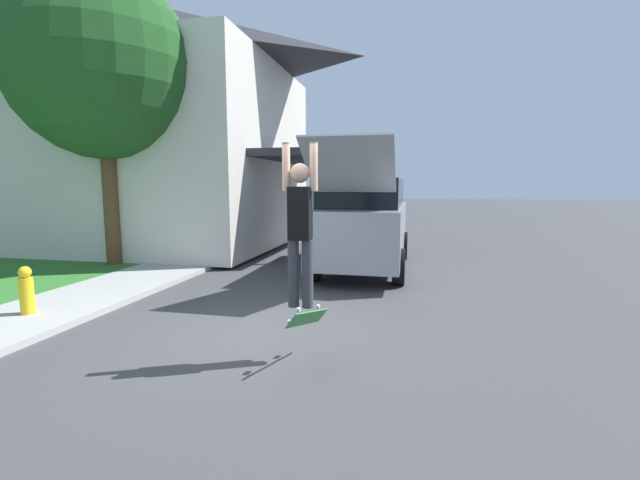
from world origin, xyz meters
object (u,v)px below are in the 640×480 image
lawn_tree_near (103,68)px  car_down_street (340,213)px  suv_parked (365,220)px  fire_hydrant (26,291)px  skateboard (307,317)px  skateboarder (300,224)px

lawn_tree_near → car_down_street: (3.79, 11.47, -4.15)m
suv_parked → car_down_street: (-2.40, 10.34, -0.53)m
lawn_tree_near → fire_hydrant: (1.63, -4.04, -4.36)m
car_down_street → skateboard: size_ratio=5.72×
fire_hydrant → skateboard: bearing=-7.6°
skateboard → lawn_tree_near: bearing=143.0°
car_down_street → suv_parked: bearing=-76.9°
lawn_tree_near → skateboard: size_ratio=9.27×
car_down_street → skateboard: (2.39, -16.11, -0.13)m
lawn_tree_near → fire_hydrant: 6.17m
skateboarder → skateboard: (0.10, -0.08, -1.07)m
lawn_tree_near → skateboarder: size_ratio=3.67×
suv_parked → fire_hydrant: suv_parked is taller
lawn_tree_near → suv_parked: (6.19, 1.12, -3.62)m
skateboard → fire_hydrant: size_ratio=1.02×
skateboarder → fire_hydrant: (-4.44, 0.53, -1.15)m
suv_parked → skateboard: suv_parked is taller
lawn_tree_near → skateboarder: bearing=-36.9°
car_down_street → skateboarder: bearing=-81.9°
car_down_street → skateboard: bearing=-81.6°
skateboarder → skateboard: bearing=-37.5°
skateboarder → suv_parked: bearing=88.9°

